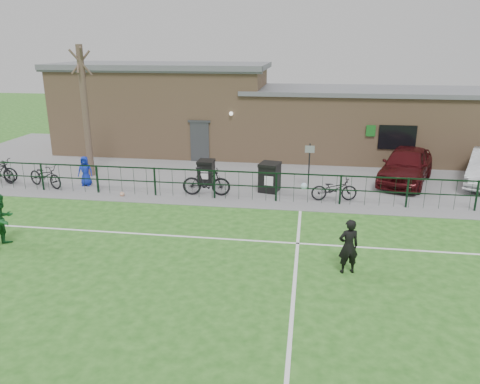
# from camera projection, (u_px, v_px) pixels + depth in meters

# --- Properties ---
(ground) EXTENTS (90.00, 90.00, 0.00)m
(ground) POSITION_uv_depth(u_px,v_px,m) (209.00, 305.00, 11.31)
(ground) COLOR #255C1B
(ground) RESTS_ON ground
(paving_strip) EXTENTS (34.00, 13.00, 0.02)m
(paving_strip) POSITION_uv_depth(u_px,v_px,m) (265.00, 166.00, 24.02)
(paving_strip) COLOR slate
(paving_strip) RESTS_ON ground
(pitch_line_touch) EXTENTS (28.00, 0.10, 0.01)m
(pitch_line_touch) POSITION_uv_depth(u_px,v_px,m) (250.00, 202.00, 18.65)
(pitch_line_touch) COLOR white
(pitch_line_touch) RESTS_ON ground
(pitch_line_mid) EXTENTS (28.00, 0.10, 0.01)m
(pitch_line_mid) POSITION_uv_depth(u_px,v_px,m) (235.00, 240.00, 15.08)
(pitch_line_mid) COLOR white
(pitch_line_mid) RESTS_ON ground
(pitch_line_perp) EXTENTS (0.10, 16.00, 0.01)m
(pitch_line_perp) POSITION_uv_depth(u_px,v_px,m) (292.00, 312.00, 11.03)
(pitch_line_perp) COLOR white
(pitch_line_perp) RESTS_ON ground
(perimeter_fence) EXTENTS (28.00, 0.10, 1.20)m
(perimeter_fence) POSITION_uv_depth(u_px,v_px,m) (251.00, 186.00, 18.66)
(perimeter_fence) COLOR black
(perimeter_fence) RESTS_ON ground
(bare_tree) EXTENTS (0.30, 0.30, 6.00)m
(bare_tree) POSITION_uv_depth(u_px,v_px,m) (85.00, 113.00, 21.42)
(bare_tree) COLOR #4E3A2F
(bare_tree) RESTS_ON ground
(wheelie_bin_left) EXTENTS (0.66, 0.75, 1.00)m
(wheelie_bin_left) POSITION_uv_depth(u_px,v_px,m) (206.00, 173.00, 20.82)
(wheelie_bin_left) COLOR black
(wheelie_bin_left) RESTS_ON paving_strip
(wheelie_bin_right) EXTENTS (0.92, 1.00, 1.15)m
(wheelie_bin_right) POSITION_uv_depth(u_px,v_px,m) (270.00, 178.00, 19.78)
(wheelie_bin_right) COLOR black
(wheelie_bin_right) RESTS_ON paving_strip
(sign_post) EXTENTS (0.08, 0.08, 2.00)m
(sign_post) POSITION_uv_depth(u_px,v_px,m) (309.00, 167.00, 19.93)
(sign_post) COLOR black
(sign_post) RESTS_ON paving_strip
(car_maroon) EXTENTS (3.38, 5.06, 1.60)m
(car_maroon) POSITION_uv_depth(u_px,v_px,m) (406.00, 165.00, 20.97)
(car_maroon) COLOR #400B0E
(car_maroon) RESTS_ON paving_strip
(bicycle_b) EXTENTS (1.78, 0.84, 1.03)m
(bicycle_b) POSITION_uv_depth(u_px,v_px,m) (0.00, 172.00, 20.96)
(bicycle_b) COLOR black
(bicycle_b) RESTS_ON paving_strip
(bicycle_c) EXTENTS (2.09, 1.36, 1.04)m
(bicycle_c) POSITION_uv_depth(u_px,v_px,m) (45.00, 175.00, 20.36)
(bicycle_c) COLOR black
(bicycle_c) RESTS_ON paving_strip
(bicycle_d) EXTENTS (2.02, 0.69, 1.19)m
(bicycle_d) POSITION_uv_depth(u_px,v_px,m) (206.00, 181.00, 19.21)
(bicycle_d) COLOR black
(bicycle_d) RESTS_ON paving_strip
(bicycle_e) EXTENTS (1.90, 0.92, 0.96)m
(bicycle_e) POSITION_uv_depth(u_px,v_px,m) (334.00, 189.00, 18.64)
(bicycle_e) COLOR black
(bicycle_e) RESTS_ON paving_strip
(spectator_child) EXTENTS (0.70, 0.51, 1.31)m
(spectator_child) POSITION_uv_depth(u_px,v_px,m) (85.00, 171.00, 20.54)
(spectator_child) COLOR #1228AE
(spectator_child) RESTS_ON paving_strip
(goalkeeper_kick) EXTENTS (1.73, 3.29, 1.66)m
(goalkeeper_kick) POSITION_uv_depth(u_px,v_px,m) (347.00, 244.00, 12.79)
(goalkeeper_kick) COLOR black
(goalkeeper_kick) RESTS_ON ground
(outfield_player) EXTENTS (0.75, 0.91, 1.70)m
(outfield_player) POSITION_uv_depth(u_px,v_px,m) (2.00, 220.00, 14.43)
(outfield_player) COLOR #195A28
(outfield_player) RESTS_ON ground
(ball_ground) EXTENTS (0.20, 0.20, 0.20)m
(ball_ground) POSITION_uv_depth(u_px,v_px,m) (122.00, 194.00, 19.28)
(ball_ground) COLOR silver
(ball_ground) RESTS_ON ground
(clubhouse) EXTENTS (24.25, 5.40, 4.96)m
(clubhouse) POSITION_uv_depth(u_px,v_px,m) (255.00, 114.00, 26.29)
(clubhouse) COLOR tan
(clubhouse) RESTS_ON ground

